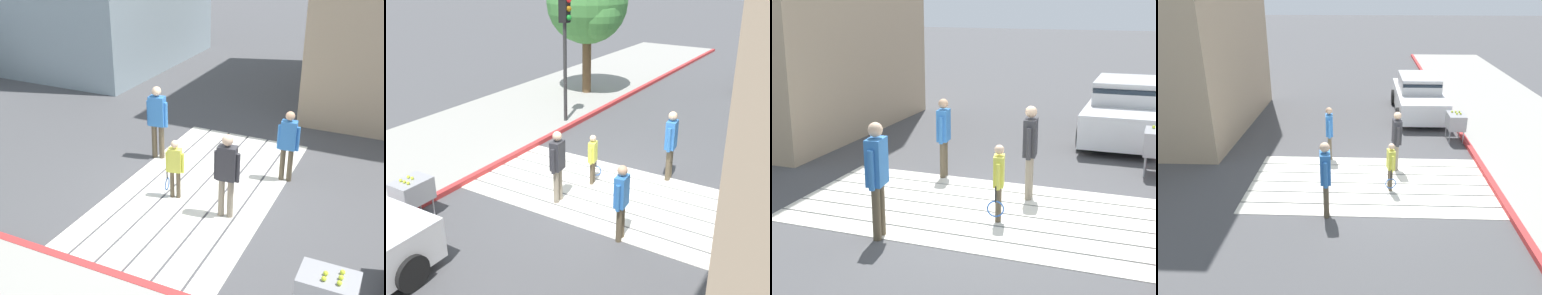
{
  "view_description": "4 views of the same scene",
  "coord_description": "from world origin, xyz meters",
  "views": [
    {
      "loc": [
        -8.31,
        -3.78,
        5.19
      ],
      "look_at": [
        0.02,
        0.18,
        0.96
      ],
      "focal_mm": 45.17,
      "sensor_mm": 36.0,
      "label": 1
    },
    {
      "loc": [
        4.66,
        -8.72,
        5.26
      ],
      "look_at": [
        -0.75,
        -0.0,
        1.04
      ],
      "focal_mm": 42.88,
      "sensor_mm": 36.0,
      "label": 2
    },
    {
      "loc": [
        -2.91,
        8.48,
        3.56
      ],
      "look_at": [
        -0.0,
        0.57,
        1.28
      ],
      "focal_mm": 51.43,
      "sensor_mm": 36.0,
      "label": 3
    },
    {
      "loc": [
        0.16,
        9.15,
        4.96
      ],
      "look_at": [
        0.54,
        -0.16,
        0.98
      ],
      "focal_mm": 35.94,
      "sensor_mm": 36.0,
      "label": 4
    }
  ],
  "objects": [
    {
      "name": "crosswalk_stripes",
      "position": [
        0.0,
        0.0,
        0.01
      ],
      "size": [
        6.4,
        3.25,
        0.01
      ],
      "color": "silver",
      "rests_on": "ground"
    },
    {
      "name": "sidewalk_west",
      "position": [
        -5.6,
        0.0,
        0.06
      ],
      "size": [
        4.8,
        40.0,
        0.12
      ],
      "primitive_type": "cube",
      "color": "#9E9B93",
      "rests_on": "ground"
    },
    {
      "name": "curb_painted",
      "position": [
        -3.25,
        0.0,
        0.07
      ],
      "size": [
        0.16,
        40.0,
        0.13
      ],
      "primitive_type": "cube",
      "color": "#BC3333",
      "rests_on": "ground"
    },
    {
      "name": "ground_plane",
      "position": [
        0.0,
        0.0,
        0.0
      ],
      "size": [
        120.0,
        120.0,
        0.0
      ],
      "primitive_type": "plane",
      "color": "#4C4C4F"
    },
    {
      "name": "tennis_ball_cart",
      "position": [
        -2.9,
        -3.23,
        0.7
      ],
      "size": [
        0.56,
        0.8,
        1.02
      ],
      "color": "#99999E",
      "rests_on": "ground"
    },
    {
      "name": "pedestrian_child_with_racket",
      "position": [
        -0.51,
        0.32,
        0.73
      ],
      "size": [
        0.28,
        0.42,
        1.3
      ],
      "color": "brown",
      "rests_on": "ground"
    },
    {
      "name": "traffic_light_corner",
      "position": [
        -3.58,
        3.78,
        3.04
      ],
      "size": [
        0.39,
        0.28,
        4.24
      ],
      "color": "#2D2D2D",
      "rests_on": "ground"
    },
    {
      "name": "street_tree",
      "position": [
        -4.77,
        7.26,
        3.63
      ],
      "size": [
        3.2,
        3.2,
        5.32
      ],
      "color": "brown",
      "rests_on": "ground"
    },
    {
      "name": "pedestrian_adult_side",
      "position": [
        -0.74,
        -0.91,
        1.01
      ],
      "size": [
        0.26,
        0.51,
        1.74
      ],
      "color": "gray",
      "rests_on": "ground"
    },
    {
      "name": "pedestrian_adult_lead",
      "position": [
        1.02,
        1.57,
        1.06
      ],
      "size": [
        0.28,
        0.53,
        1.82
      ],
      "color": "brown",
      "rests_on": "ground"
    },
    {
      "name": "pedestrian_adult_trailing",
      "position": [
        1.22,
        -1.56,
        0.95
      ],
      "size": [
        0.24,
        0.48,
        1.64
      ],
      "color": "brown",
      "rests_on": "ground"
    }
  ]
}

